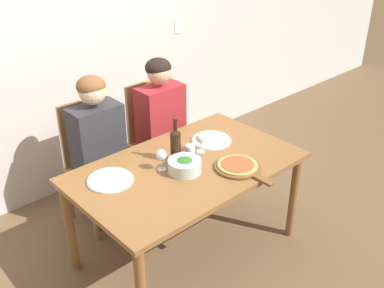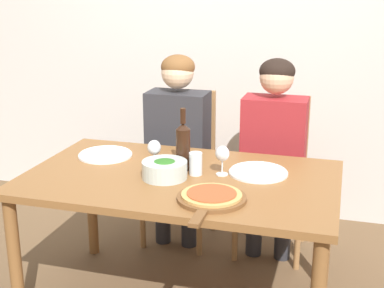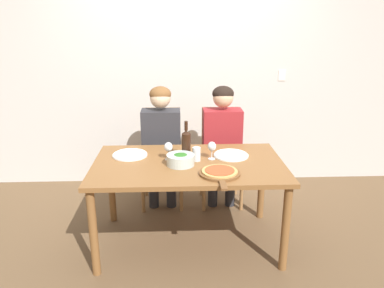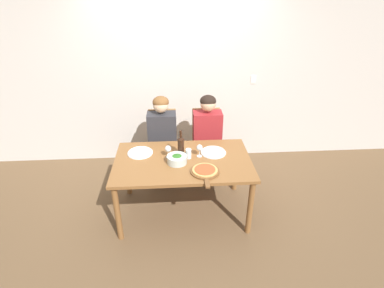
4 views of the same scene
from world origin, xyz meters
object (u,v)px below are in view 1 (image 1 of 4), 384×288
Objects in this scene: person_man at (162,116)px; broccoli_bowl at (185,166)px; wine_glass_left at (161,156)px; pizza_on_board at (238,167)px; person_woman at (99,139)px; water_tumbler at (190,152)px; dinner_plate_right at (211,140)px; chair_right at (154,136)px; wine_bottle at (176,144)px; chair_left at (94,159)px; dinner_plate_left at (110,180)px; wine_glass_right at (201,139)px.

person_man is 5.55× the size of broccoli_bowl.
pizza_on_board is at bearing -40.93° from wine_glass_left.
water_tumbler is at bearing -65.10° from person_woman.
chair_right is at bearing 90.38° from dinner_plate_right.
wine_bottle is (-0.38, -0.62, 0.12)m from person_man.
chair_left is 0.93m from broccoli_bowl.
water_tumbler is (-0.29, -0.79, 0.27)m from chair_right.
person_man reaches higher than chair_right.
water_tumbler is at bearing 34.11° from broccoli_bowl.
dinner_plate_left is at bearing 165.53° from water_tumbler.
person_woman is at bearing -90.00° from chair_left.
pizza_on_board is 0.52m from wine_glass_left.
wine_bottle is at bearing -72.56° from chair_left.
dinner_plate_right is 0.66× the size of pizza_on_board.
wine_glass_right is at bearing -55.56° from person_woman.
dinner_plate_left is 0.66× the size of pizza_on_board.
wine_glass_right is (0.26, 0.12, 0.06)m from broccoli_bowl.
chair_left is 1.21m from pizza_on_board.
person_man is 0.88m from broccoli_bowl.
pizza_on_board is at bearing -62.65° from water_tumbler.
dinner_plate_right is 1.96× the size of wine_glass_left.
water_tumbler is at bearing -34.50° from wine_bottle.
person_man is at bearing 31.85° from dinner_plate_left.
wine_bottle is at bearing 123.62° from pizza_on_board.
person_man reaches higher than water_tumbler.
pizza_on_board is at bearing -84.99° from wine_glass_right.
dinner_plate_left is 2.59× the size of water_tumbler.
water_tumbler is (-0.13, -0.03, -0.05)m from wine_glass_right.
wine_glass_right is at bearing -9.31° from dinner_plate_left.
wine_bottle is 0.15m from wine_glass_left.
broccoli_bowl is 0.16m from water_tumbler.
chair_right reaches higher than pizza_on_board.
person_woman and person_man have the same top height.
chair_right is 0.25m from person_man.
wine_glass_right reaches higher than pizza_on_board.
wine_glass_right is at bearing -59.84° from chair_left.
person_woman reaches higher than wine_glass_left.
pizza_on_board is (0.47, -1.09, 0.23)m from chair_left.
dinner_plate_right is at bearing -48.54° from chair_left.
wine_bottle is 0.50m from dinner_plate_left.
dinner_plate_left and dinner_plate_right have the same top height.
wine_bottle is at bearing 71.29° from broccoli_bowl.
wine_bottle is 2.81× the size of water_tumbler.
wine_bottle is (0.23, -0.73, 0.34)m from chair_left.
chair_left is 0.84m from wine_bottle.
person_woman is 5.55× the size of broccoli_bowl.
wine_glass_right reaches higher than water_tumbler.
chair_right is 0.79× the size of person_woman.
person_woman is (-0.00, -0.12, 0.22)m from chair_left.
dinner_plate_left is (-0.48, 0.09, -0.12)m from wine_bottle.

